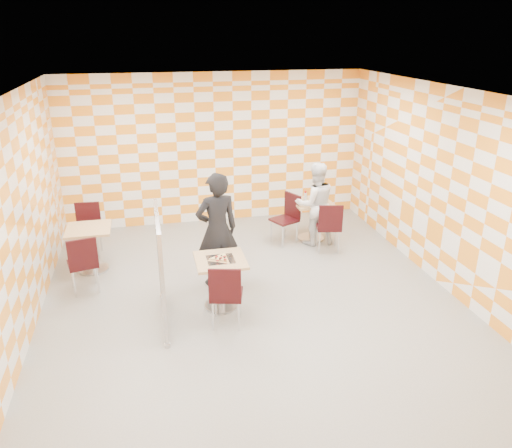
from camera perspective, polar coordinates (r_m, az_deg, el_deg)
The scene contains 15 objects.
room_shell at distance 7.30m, azimuth -1.36°, elevation 3.45°, with size 7.00×7.00×7.00m.
main_table at distance 7.11m, azimuth -4.04°, elevation -5.77°, with size 0.70×0.70×0.75m.
second_table at distance 9.44m, azimuth 6.40°, elevation 1.19°, with size 0.70×0.70×0.75m.
empty_table at distance 8.59m, azimuth -18.44°, elevation -1.92°, with size 0.70×0.70×0.75m.
chair_main_front at distance 6.59m, azimuth -3.48°, elevation -7.74°, with size 0.51×0.52×0.92m.
chair_second_front at distance 8.88m, azimuth 8.38°, elevation 0.01°, with size 0.50×0.51×0.92m.
chair_second_side at distance 9.27m, azimuth 3.68°, elevation 1.12°, with size 0.57×0.56×0.92m.
chair_empty_near at distance 7.85m, azimuth -19.18°, elevation -3.96°, with size 0.51×0.51×0.92m.
chair_empty_far at distance 9.23m, azimuth -18.63°, elevation -0.09°, with size 0.45×0.46×0.92m.
partition at distance 6.75m, azimuth -10.82°, elevation -5.02°, with size 0.08×1.38×1.55m.
man_dark at distance 7.60m, azimuth -4.47°, elevation -0.69°, with size 0.66×0.43×1.80m, color black.
man_white at distance 9.17m, azimuth 6.79°, elevation 2.30°, with size 0.75×0.58×1.54m, color white.
pizza_on_foil at distance 6.98m, azimuth -4.08°, elevation -3.94°, with size 0.40×0.40×0.04m.
sport_bottle at distance 9.34m, azimuth 5.66°, elevation 3.14°, with size 0.06×0.06×0.20m.
soda_bottle at distance 9.48m, azimuth 7.30°, elevation 3.44°, with size 0.07×0.07×0.23m.
Camera 1 is at (-1.36, -6.27, 3.75)m, focal length 35.00 mm.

